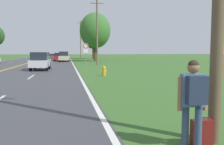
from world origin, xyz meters
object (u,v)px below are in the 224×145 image
(car_silver_suv_approaching, at_px, (40,61))
(car_red_sedan_receding, at_px, (59,57))
(fire_hydrant, at_px, (104,71))
(hitchhiker_person, at_px, (193,95))
(traffic_sign, at_px, (86,49))
(suitcase, at_px, (202,132))
(tree_left_verge, at_px, (93,36))
(car_dark_grey_sedan_distant, at_px, (52,56))
(tree_behind_sign, at_px, (95,31))
(car_champagne_suv_mid_far, at_px, (64,56))
(car_maroon_sedan_horizon, at_px, (34,56))

(car_silver_suv_approaching, relative_size, car_red_sedan_receding, 0.91)
(car_silver_suv_approaching, bearing_deg, fire_hydrant, 38.76)
(hitchhiker_person, bearing_deg, traffic_sign, 6.05)
(hitchhiker_person, xyz_separation_m, suitcase, (0.27, 0.13, -0.76))
(car_red_sedan_receding, bearing_deg, hitchhiker_person, 5.88)
(suitcase, relative_size, traffic_sign, 0.20)
(tree_left_verge, xyz_separation_m, car_dark_grey_sedan_distant, (-10.92, 2.94, -5.35))
(fire_hydrant, height_order, tree_behind_sign, tree_behind_sign)
(fire_hydrant, height_order, tree_left_verge, tree_left_verge)
(car_red_sedan_receding, bearing_deg, tree_behind_sign, 56.37)
(hitchhiker_person, distance_m, suitcase, 0.82)
(car_red_sedan_receding, xyz_separation_m, car_dark_grey_sedan_distant, (-2.20, 13.89, -0.11))
(car_champagne_suv_mid_far, distance_m, car_dark_grey_sedan_distant, 20.58)
(traffic_sign, relative_size, car_maroon_sedan_horizon, 0.58)
(car_dark_grey_sedan_distant, bearing_deg, tree_left_verge, 74.37)
(car_silver_suv_approaching, relative_size, car_maroon_sedan_horizon, 0.89)
(car_maroon_sedan_horizon, bearing_deg, fire_hydrant, -165.82)
(car_silver_suv_approaching, distance_m, car_maroon_sedan_horizon, 47.68)
(car_champagne_suv_mid_far, bearing_deg, fire_hydrant, 6.89)
(hitchhiker_person, xyz_separation_m, car_champagne_suv_mid_far, (-2.79, 41.55, -0.01))
(tree_left_verge, height_order, tree_behind_sign, tree_behind_sign)
(suitcase, height_order, traffic_sign, traffic_sign)
(hitchhiker_person, xyz_separation_m, tree_behind_sign, (3.33, 42.90, 5.00))
(suitcase, height_order, car_dark_grey_sedan_distant, car_dark_grey_sedan_distant)
(suitcase, height_order, tree_left_verge, tree_left_verge)
(traffic_sign, relative_size, car_silver_suv_approaching, 0.65)
(tree_behind_sign, bearing_deg, car_champagne_suv_mid_far, -167.57)
(car_silver_suv_approaching, distance_m, car_champagne_suv_mid_far, 20.77)
(car_silver_suv_approaching, bearing_deg, car_maroon_sedan_horizon, -171.16)
(tree_behind_sign, bearing_deg, car_silver_suv_approaching, -110.42)
(car_red_sedan_receding, bearing_deg, car_dark_grey_sedan_distant, -169.84)
(traffic_sign, bearing_deg, fire_hydrant, -85.70)
(suitcase, bearing_deg, tree_left_verge, 1.33)
(tree_left_verge, height_order, car_dark_grey_sedan_distant, tree_left_verge)
(car_red_sedan_receding, xyz_separation_m, car_maroon_sedan_horizon, (-7.48, 20.16, -0.08))
(car_red_sedan_receding, height_order, car_maroon_sedan_horizon, car_red_sedan_receding)
(car_red_sedan_receding, bearing_deg, car_silver_suv_approaching, -0.76)
(car_champagne_suv_mid_far, relative_size, car_red_sedan_receding, 0.97)
(car_champagne_suv_mid_far, bearing_deg, hitchhiker_person, 3.87)
(tree_behind_sign, height_order, car_maroon_sedan_horizon, tree_behind_sign)
(suitcase, xyz_separation_m, fire_hydrant, (0.26, 13.80, 0.13))
(tree_behind_sign, bearing_deg, fire_hydrant, -95.51)
(fire_hydrant, bearing_deg, car_dark_grey_sedan_distant, 97.95)
(tree_left_verge, bearing_deg, suitcase, -94.37)
(tree_behind_sign, relative_size, car_maroon_sedan_horizon, 1.98)
(traffic_sign, height_order, car_champagne_suv_mid_far, traffic_sign)
(fire_hydrant, relative_size, car_silver_suv_approaching, 0.18)
(tree_behind_sign, relative_size, car_dark_grey_sedan_distant, 2.31)
(traffic_sign, distance_m, tree_left_verge, 36.58)
(car_dark_grey_sedan_distant, bearing_deg, tree_behind_sign, 26.01)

